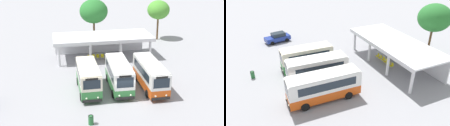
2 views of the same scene
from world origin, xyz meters
TOP-DOWN VIEW (x-y plane):
  - ground_plane at (0.00, 0.00)m, footprint 180.00×180.00m
  - city_bus_nearest_orange at (-3.44, 2.93)m, footprint 2.31×6.77m
  - city_bus_second_in_row at (0.10, 3.08)m, footprint 2.48×7.29m
  - city_bus_middle_cream at (3.65, 2.56)m, footprint 2.32×7.83m
  - terminal_canopy at (0.11, 14.75)m, footprint 14.28×6.02m
  - waiting_chair_end_by_column at (-2.09, 13.17)m, footprint 0.45×0.45m
  - waiting_chair_second_from_end at (-1.43, 13.15)m, footprint 0.45×0.45m
  - waiting_chair_middle_seat at (-0.78, 13.20)m, footprint 0.45×0.45m
  - waiting_chair_fourth_seat at (-0.12, 13.16)m, footprint 0.45×0.45m
  - waiting_chair_fifth_seat at (0.53, 13.11)m, footprint 0.45×0.45m
  - waiting_chair_far_end_seat at (1.19, 13.18)m, footprint 0.45×0.45m
  - roadside_tree_behind_canopy at (-0.21, 20.83)m, footprint 4.61×4.61m
  - roadside_tree_east_of_canopy at (11.34, 21.97)m, footprint 3.87×3.87m
  - litter_bin_apron at (-4.09, -3.95)m, footprint 0.49×0.49m

SIDE VIEW (x-z plane):
  - ground_plane at x=0.00m, z-range 0.00..0.00m
  - litter_bin_apron at x=-4.09m, z-range 0.01..0.91m
  - waiting_chair_end_by_column at x=-2.09m, z-range 0.09..0.95m
  - waiting_chair_second_from_end at x=-1.43m, z-range 0.09..0.95m
  - waiting_chair_middle_seat at x=-0.78m, z-range 0.09..0.95m
  - waiting_chair_fourth_seat at x=-0.12m, z-range 0.09..0.95m
  - waiting_chair_fifth_seat at x=0.53m, z-range 0.09..0.95m
  - waiting_chair_far_end_seat at x=1.19m, z-range 0.09..0.95m
  - city_bus_middle_cream at x=3.65m, z-range 0.17..3.30m
  - city_bus_nearest_orange at x=-3.44m, z-range 0.17..3.32m
  - city_bus_second_in_row at x=0.10m, z-range 0.17..3.37m
  - terminal_canopy at x=0.11m, z-range 0.96..4.36m
  - roadside_tree_east_of_canopy at x=11.34m, z-range 1.81..8.79m
  - roadside_tree_behind_canopy at x=-0.21m, z-range 1.86..9.53m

